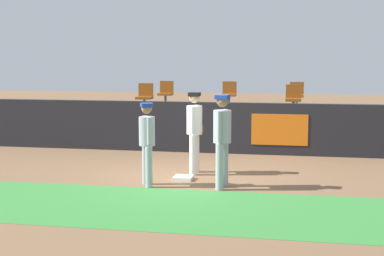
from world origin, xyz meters
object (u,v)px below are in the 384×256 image
Objects in this scene: seat_back_right at (297,93)px; player_runner_visitor at (147,138)px; player_fielder_home at (195,127)px; seat_back_left at (166,92)px; seat_front_left at (145,95)px; player_coach_visitor at (222,135)px; first_base at (183,178)px; seat_back_center at (229,93)px; seat_front_right at (293,97)px.

player_runner_visitor is at bearing -111.20° from seat_back_right.
player_fielder_home reaches higher than seat_back_left.
seat_back_left is 1.81m from seat_front_left.
seat_back_right is at bearing 178.50° from player_coach_visitor.
seat_back_right reaches higher than first_base.
player_fielder_home is 2.19× the size of seat_front_left.
seat_back_center is (0.01, 6.13, 0.40)m from player_fielder_home.
seat_front_left is 1.00× the size of seat_front_right.
seat_front_right is (4.49, -0.00, -0.00)m from seat_front_left.
seat_back_right is 2.20m from seat_back_center.
seat_back_left is at bearing -159.16° from player_fielder_home.
player_fielder_home reaches higher than seat_front_left.
player_coach_visitor is 2.24× the size of seat_back_left.
player_runner_visitor is 8.10m from seat_back_right.
seat_back_right is at bearing 161.85° from player_fielder_home.
seat_front_right reaches higher than first_base.
seat_front_left is at bearing -141.60° from player_coach_visitor.
seat_front_left is (-1.64, 5.74, 0.48)m from player_runner_visitor.
first_base is 0.48× the size of seat_front_left.
first_base is at bearing -108.76° from seat_back_right.
seat_back_center is (-2.12, 1.80, 0.00)m from seat_front_right.
player_runner_visitor is 2.03× the size of seat_front_left.
first_base is 0.48× the size of seat_back_center.
player_coach_visitor reaches higher than first_base.
player_fielder_home is 4.95m from seat_front_left.
player_runner_visitor is 6.43m from seat_front_right.
seat_back_left is at bearing 106.44° from first_base.
player_runner_visitor is 2.03× the size of seat_front_right.
seat_front_right is 2.78m from seat_back_center.
seat_front_left is 1.00× the size of seat_back_center.
player_coach_visitor is at bearing -100.63° from seat_back_right.
player_coach_visitor is 6.49m from seat_front_left.
seat_front_right is at bearing 155.48° from player_fielder_home.
player_fielder_home reaches higher than first_base.
seat_back_right and seat_front_right have the same top height.
seat_back_right is 1.00× the size of seat_front_left.
player_coach_visitor is 2.24× the size of seat_front_left.
first_base is 0.21× the size of player_coach_visitor.
seat_back_right is (2.93, 7.54, 0.48)m from player_runner_visitor.
seat_back_left and seat_front_left have the same top height.
seat_front_left is at bearing -97.27° from seat_back_left.
player_fielder_home is 1.08× the size of player_runner_visitor.
seat_back_right reaches higher than player_runner_visitor.
seat_back_right is 4.34m from seat_back_left.
player_fielder_home reaches higher than seat_back_right.
seat_back_left is (-2.94, 7.46, 0.37)m from player_coach_visitor.
seat_back_center is at bearing 139.61° from seat_front_right.
seat_front_left reaches higher than first_base.
first_base is 1.25m from player_fielder_home.
player_coach_visitor reaches higher than seat_back_left.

